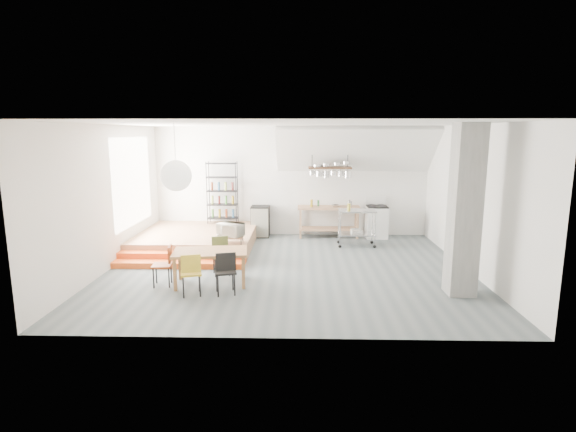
{
  "coord_description": "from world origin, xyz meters",
  "views": [
    {
      "loc": [
        0.25,
        -9.73,
        3.01
      ],
      "look_at": [
        -0.02,
        0.8,
        1.06
      ],
      "focal_mm": 28.0,
      "sensor_mm": 36.0,
      "label": 1
    }
  ],
  "objects_px": {
    "rolling_cart": "(357,223)",
    "mini_fridge": "(260,221)",
    "stove": "(376,221)",
    "dining_table": "(210,254)"
  },
  "relations": [
    {
      "from": "dining_table",
      "to": "rolling_cart",
      "type": "xyz_separation_m",
      "value": [
        3.32,
        3.22,
        0.02
      ]
    },
    {
      "from": "dining_table",
      "to": "rolling_cart",
      "type": "relative_size",
      "value": 1.53
    },
    {
      "from": "stove",
      "to": "rolling_cart",
      "type": "height_order",
      "value": "stove"
    },
    {
      "from": "rolling_cart",
      "to": "mini_fridge",
      "type": "bearing_deg",
      "value": 158.67
    },
    {
      "from": "stove",
      "to": "mini_fridge",
      "type": "relative_size",
      "value": 1.3
    },
    {
      "from": "dining_table",
      "to": "mini_fridge",
      "type": "distance_m",
      "value": 4.33
    },
    {
      "from": "stove",
      "to": "dining_table",
      "type": "relative_size",
      "value": 0.76
    },
    {
      "from": "dining_table",
      "to": "mini_fridge",
      "type": "xyz_separation_m",
      "value": [
        0.63,
        4.28,
        -0.16
      ]
    },
    {
      "from": "rolling_cart",
      "to": "mini_fridge",
      "type": "xyz_separation_m",
      "value": [
        -2.69,
        1.07,
        -0.19
      ]
    },
    {
      "from": "stove",
      "to": "dining_table",
      "type": "distance_m",
      "value": 5.85
    }
  ]
}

